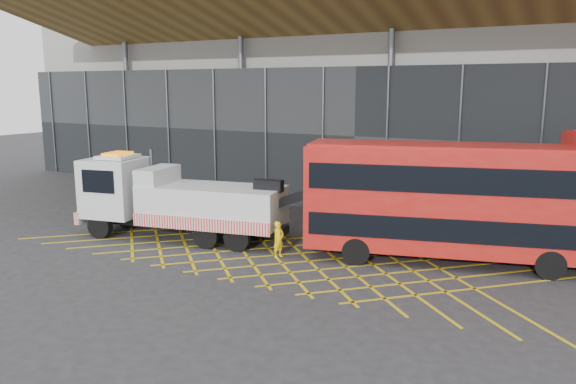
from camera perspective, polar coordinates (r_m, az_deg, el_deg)
The scene contains 6 objects.
ground_plane at distance 25.03m, azimuth -7.73°, elevation -5.34°, with size 120.00×120.00×0.00m, color #262628.
road_markings at distance 23.32m, azimuth -1.37°, elevation -6.43°, with size 23.16×7.16×0.01m.
construction_building at distance 39.71m, azimuth 10.83°, elevation 13.55°, with size 55.00×23.97×18.00m.
recovery_truck at distance 26.05m, azimuth -11.49°, elevation -0.73°, with size 11.29×4.47×3.92m.
bus_towed at distance 22.69m, azimuth 16.60°, elevation -0.60°, with size 11.81×5.58×4.70m.
worker at distance 22.88m, azimuth -0.97°, elevation -4.84°, with size 0.54×0.36×1.49m, color yellow.
Camera 1 is at (14.49, -19.22, 6.88)m, focal length 35.00 mm.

